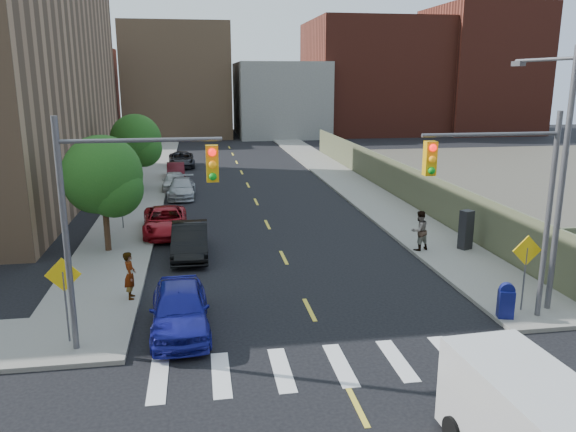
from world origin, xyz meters
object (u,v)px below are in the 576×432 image
object	(u,v)px
parked_car_maroon	(176,171)
parked_car_silver	(182,188)
pedestrian_west	(130,275)
parked_car_black	(190,240)
parked_car_grey	(182,159)
parked_car_blue	(180,308)
mailbox	(506,301)
parked_car_red	(166,221)
pedestrian_east	(419,231)
parked_car_white	(174,181)
payphone	(466,230)

from	to	relation	value
parked_car_maroon	parked_car_silver	bearing A→B (deg)	-87.34
parked_car_silver	pedestrian_west	world-z (taller)	pedestrian_west
parked_car_black	parked_car_grey	world-z (taller)	parked_car_black
parked_car_maroon	parked_car_blue	bearing A→B (deg)	-90.15
parked_car_black	parked_car_blue	bearing A→B (deg)	-91.48
parked_car_maroon	mailbox	bearing A→B (deg)	-70.46
parked_car_silver	pedestrian_west	bearing A→B (deg)	-93.02
parked_car_blue	parked_car_red	xyz separation A→B (m)	(-1.04, 11.97, -0.09)
parked_car_blue	parked_car_maroon	xyz separation A→B (m)	(-1.04, 28.55, -0.13)
parked_car_red	parked_car_silver	world-z (taller)	parked_car_red
parked_car_blue	pedestrian_west	distance (m)	3.32
parked_car_black	parked_car_grey	size ratio (longest dim) A/B	0.94
parked_car_red	pedestrian_east	xyz separation A→B (m)	(11.85, -5.26, 0.40)
parked_car_maroon	pedestrian_east	xyz separation A→B (m)	(11.85, -21.85, 0.43)
parked_car_blue	parked_car_grey	xyz separation A→B (m)	(-0.72, 34.96, -0.10)
parked_car_maroon	mailbox	size ratio (longest dim) A/B	3.26
parked_car_maroon	mailbox	distance (m)	31.82
parked_car_red	parked_car_maroon	xyz separation A→B (m)	(0.00, 16.58, -0.03)
parked_car_grey	parked_car_black	bearing A→B (deg)	-90.65
pedestrian_west	parked_car_maroon	bearing A→B (deg)	-5.98
parked_car_black	pedestrian_west	size ratio (longest dim) A/B	2.61
parked_car_white	parked_car_maroon	bearing A→B (deg)	91.19
parked_car_blue	parked_car_grey	distance (m)	34.97
parked_car_black	payphone	world-z (taller)	payphone
pedestrian_west	pedestrian_east	distance (m)	13.25
parked_car_maroon	pedestrian_east	distance (m)	24.86
payphone	parked_car_blue	bearing A→B (deg)	-176.39
parked_car_blue	mailbox	size ratio (longest dim) A/B	3.75
parked_car_red	mailbox	bearing A→B (deg)	-51.24
mailbox	pedestrian_west	world-z (taller)	pedestrian_west
parked_car_blue	pedestrian_west	xyz separation A→B (m)	(-1.84, 2.76, 0.25)
mailbox	pedestrian_west	distance (m)	13.15
parked_car_grey	parked_car_white	bearing A→B (deg)	-94.37
parked_car_red	parked_car_maroon	distance (m)	16.58
parked_car_red	payphone	size ratio (longest dim) A/B	2.68
parked_car_red	pedestrian_west	xyz separation A→B (m)	(-0.80, -9.21, 0.34)
parked_car_white	payphone	bearing A→B (deg)	-49.88
parked_car_silver	pedestrian_east	size ratio (longest dim) A/B	2.38
parked_car_red	pedestrian_west	size ratio (longest dim) A/B	2.82
payphone	pedestrian_east	xyz separation A→B (m)	(-2.23, 0.17, 0.01)
parked_car_red	parked_car_silver	bearing A→B (deg)	82.60
parked_car_silver	parked_car_maroon	world-z (taller)	parked_car_maroon
parked_car_black	mailbox	bearing A→B (deg)	-39.88
parked_car_red	parked_car_silver	distance (m)	9.29
parked_car_white	pedestrian_west	bearing A→B (deg)	-90.97
pedestrian_east	parked_car_grey	bearing A→B (deg)	-86.57
parked_car_red	parked_car_white	distance (m)	11.99
parked_car_maroon	pedestrian_east	size ratio (longest dim) A/B	2.13
mailbox	parked_car_black	bearing A→B (deg)	155.34
parked_car_silver	mailbox	world-z (taller)	mailbox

